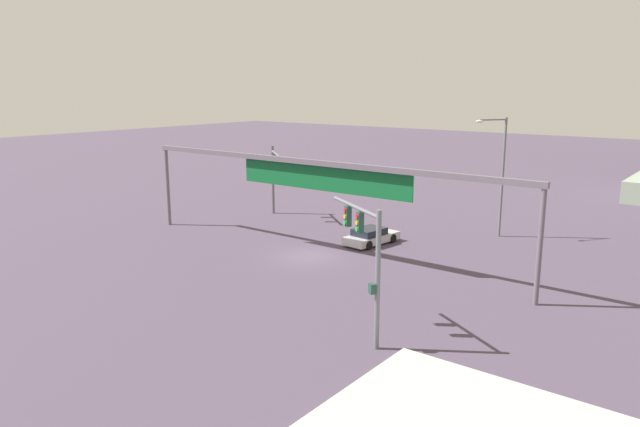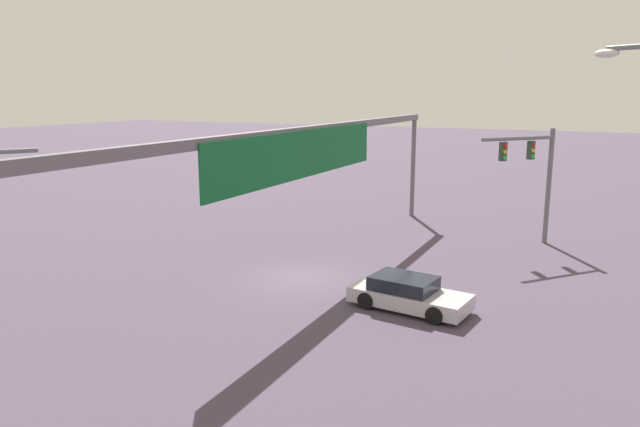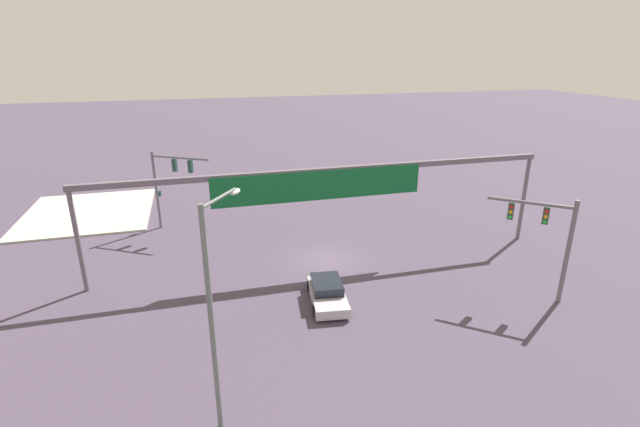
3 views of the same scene
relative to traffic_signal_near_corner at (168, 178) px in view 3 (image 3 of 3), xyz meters
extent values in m
plane|color=#493E50|center=(-10.24, 8.70, -4.24)|extent=(224.15, 224.15, 0.00)
cube|color=#B5B9A8|center=(7.30, -5.88, -4.16)|extent=(10.42, 11.57, 0.15)
cylinder|color=slate|center=(1.01, -0.60, -1.13)|extent=(0.23, 0.23, 6.21)
cylinder|color=slate|center=(-1.05, 0.66, 1.65)|extent=(4.19, 2.66, 0.17)
cube|color=#1F4337|center=(-0.59, 0.38, 1.04)|extent=(0.41, 0.39, 0.95)
cylinder|color=red|center=(-0.68, 0.24, 1.33)|extent=(0.20, 0.16, 0.20)
cylinder|color=orange|center=(-0.68, 0.24, 1.03)|extent=(0.20, 0.16, 0.20)
cylinder|color=green|center=(-0.68, 0.24, 0.73)|extent=(0.20, 0.16, 0.20)
cube|color=#1F4337|center=(-1.75, 1.09, 1.04)|extent=(0.41, 0.39, 0.95)
cylinder|color=red|center=(-1.84, 0.95, 1.33)|extent=(0.20, 0.16, 0.20)
cylinder|color=orange|center=(-1.84, 0.95, 1.03)|extent=(0.20, 0.16, 0.20)
cylinder|color=green|center=(-1.84, 0.95, 0.73)|extent=(0.20, 0.16, 0.20)
cube|color=#1F4337|center=(0.87, -0.81, -1.44)|extent=(0.38, 0.36, 0.44)
cylinder|color=slate|center=(-21.45, 17.60, -1.19)|extent=(0.25, 0.25, 6.09)
cylinder|color=slate|center=(-19.74, 16.15, 1.39)|extent=(3.54, 3.06, 0.19)
cube|color=#294031|center=(-20.40, 16.71, 0.77)|extent=(0.41, 0.41, 0.95)
cylinder|color=red|center=(-20.29, 16.83, 1.07)|extent=(0.19, 0.18, 0.20)
cylinder|color=orange|center=(-20.29, 16.83, 0.77)|extent=(0.19, 0.18, 0.20)
cylinder|color=green|center=(-20.29, 16.83, 0.47)|extent=(0.19, 0.18, 0.20)
cube|color=#294031|center=(-19.03, 15.54, 0.77)|extent=(0.41, 0.41, 0.95)
cylinder|color=red|center=(-18.93, 15.67, 1.07)|extent=(0.19, 0.18, 0.20)
cylinder|color=orange|center=(-18.93, 15.67, 0.77)|extent=(0.19, 0.18, 0.20)
cylinder|color=green|center=(-18.93, 15.67, 0.47)|extent=(0.19, 0.18, 0.20)
cylinder|color=slate|center=(-2.17, 21.91, 0.27)|extent=(0.20, 0.20, 9.01)
cylinder|color=slate|center=(-2.80, 20.97, 4.62)|extent=(1.35, 1.94, 0.12)
ellipsoid|color=silver|center=(-3.42, 20.04, 4.52)|extent=(0.58, 0.67, 0.20)
cylinder|color=#625965|center=(-25.27, 9.03, -1.14)|extent=(0.28, 0.28, 6.19)
cylinder|color=#625965|center=(4.79, 9.03, -1.14)|extent=(0.28, 0.28, 6.19)
cube|color=#625965|center=(-10.24, 9.03, 2.13)|extent=(30.46, 0.35, 0.35)
cube|color=#105B2C|center=(-9.59, 9.25, 1.23)|extent=(13.62, 0.08, 1.90)
cube|color=#B9B2B9|center=(-8.70, 14.11, -3.80)|extent=(2.42, 4.59, 0.55)
cube|color=black|center=(-8.73, 13.84, -3.28)|extent=(1.93, 2.47, 0.50)
cylinder|color=black|center=(-9.39, 15.57, -3.92)|extent=(0.30, 0.66, 0.64)
cylinder|color=black|center=(-7.66, 15.34, -3.92)|extent=(0.30, 0.66, 0.64)
cylinder|color=black|center=(-9.75, 12.87, -3.92)|extent=(0.30, 0.66, 0.64)
cylinder|color=black|center=(-8.01, 12.64, -3.92)|extent=(0.30, 0.66, 0.64)
camera|label=1|loc=(13.75, -21.18, 7.04)|focal=33.22mm
camera|label=2|loc=(11.59, 20.24, 3.67)|focal=33.36mm
camera|label=3|loc=(-2.13, 36.32, 9.44)|focal=25.95mm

